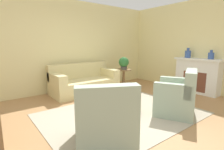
% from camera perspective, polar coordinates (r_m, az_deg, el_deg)
% --- Properties ---
extents(ground_plane, '(16.00, 16.00, 0.00)m').
position_cam_1_polar(ground_plane, '(3.80, 3.36, -12.64)').
color(ground_plane, '#AD7F51').
extents(wall_back, '(9.08, 0.12, 2.80)m').
position_cam_1_polar(wall_back, '(5.72, -14.06, 9.13)').
color(wall_back, beige).
rests_on(wall_back, ground_plane).
extents(wall_right, '(0.12, 10.17, 2.80)m').
position_cam_1_polar(wall_right, '(6.06, 26.87, 8.39)').
color(wall_right, beige).
rests_on(wall_right, ground_plane).
extents(rug, '(3.21, 2.36, 0.01)m').
position_cam_1_polar(rug, '(3.79, 3.36, -12.57)').
color(rug, '#B2A893').
rests_on(rug, ground_plane).
extents(couch, '(1.97, 0.95, 0.87)m').
position_cam_1_polar(couch, '(5.40, -9.09, -2.35)').
color(couch, beige).
rests_on(couch, ground_plane).
extents(armchair_left, '(1.09, 1.05, 0.94)m').
position_cam_1_polar(armchair_left, '(2.62, -2.25, -14.66)').
color(armchair_left, '#9EB29E').
rests_on(armchair_left, rug).
extents(armchair_right, '(1.09, 1.05, 0.94)m').
position_cam_1_polar(armchair_right, '(3.93, 20.66, -6.76)').
color(armchair_right, '#9EB29E').
rests_on(armchair_right, rug).
extents(ottoman_table, '(0.70, 0.70, 0.47)m').
position_cam_1_polar(ottoman_table, '(3.81, 4.13, -7.73)').
color(ottoman_table, beige).
rests_on(ottoman_table, rug).
extents(side_table, '(0.50, 0.50, 0.62)m').
position_cam_1_polar(side_table, '(5.95, 3.81, -0.05)').
color(side_table, olive).
rests_on(side_table, ground_plane).
extents(fireplace, '(0.44, 1.35, 1.05)m').
position_cam_1_polar(fireplace, '(5.86, 26.11, 0.05)').
color(fireplace, white).
rests_on(fireplace, ground_plane).
extents(vase_mantel_near, '(0.18, 0.18, 0.30)m').
position_cam_1_polar(vase_mantel_near, '(5.94, 23.53, 6.36)').
color(vase_mantel_near, '#38569E').
rests_on(vase_mantel_near, fireplace).
extents(vase_mantel_far, '(0.16, 0.16, 0.26)m').
position_cam_1_polar(vase_mantel_far, '(5.64, 29.63, 5.54)').
color(vase_mantel_far, '#38569E').
rests_on(vase_mantel_far, fireplace).
extents(potted_plant_on_side_table, '(0.34, 0.34, 0.41)m').
position_cam_1_polar(potted_plant_on_side_table, '(5.89, 3.86, 4.02)').
color(potted_plant_on_side_table, '#4C4742').
rests_on(potted_plant_on_side_table, side_table).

